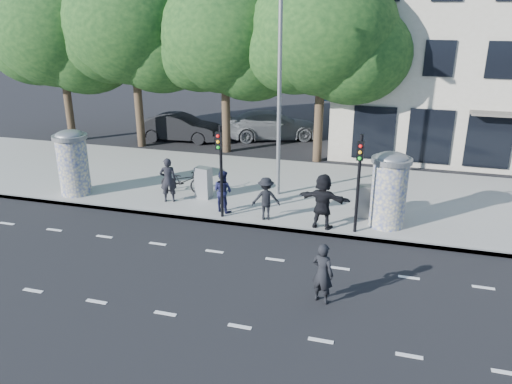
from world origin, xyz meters
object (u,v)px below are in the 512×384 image
(ped_d, at_px, (266,198))
(cabinet_right, at_px, (365,201))
(bicycle, at_px, (183,181))
(cabinet_left, at_px, (204,183))
(ped_c, at_px, (223,191))
(car_right, at_px, (272,125))
(ad_column_left, at_px, (73,161))
(traffic_pole_near, at_px, (220,163))
(ped_b, at_px, (168,180))
(man_road, at_px, (323,273))
(ad_column_right, at_px, (389,188))
(car_mid, at_px, (180,128))
(street_lamp, at_px, (279,79))
(ped_f, at_px, (323,201))
(traffic_pole_far, at_px, (359,174))

(ped_d, relative_size, cabinet_right, 1.29)
(bicycle, height_order, cabinet_left, cabinet_left)
(ped_c, height_order, car_right, ped_c)
(cabinet_left, bearing_deg, ad_column_left, -158.99)
(traffic_pole_near, xyz_separation_m, ped_b, (-2.53, 0.92, -1.19))
(man_road, xyz_separation_m, car_right, (-5.59, 16.67, -0.02))
(cabinet_left, bearing_deg, ped_b, -136.12)
(ad_column_right, distance_m, car_mid, 15.38)
(ad_column_left, xyz_separation_m, cabinet_right, (11.59, 0.72, -0.78))
(street_lamp, height_order, man_road, street_lamp)
(street_lamp, relative_size, ped_d, 5.08)
(street_lamp, bearing_deg, cabinet_left, -157.51)
(ped_f, distance_m, car_mid, 14.33)
(ped_b, bearing_deg, ped_d, 150.65)
(ped_f, distance_m, car_right, 13.21)
(ad_column_right, distance_m, street_lamp, 5.81)
(street_lamp, relative_size, ped_b, 4.52)
(traffic_pole_far, xyz_separation_m, ped_c, (-4.95, 0.57, -1.28))
(street_lamp, xyz_separation_m, car_mid, (-7.67, 7.57, -4.01))
(car_mid, bearing_deg, ad_column_right, -131.85)
(ped_d, distance_m, car_right, 12.40)
(ped_d, bearing_deg, car_mid, -69.76)
(bicycle, distance_m, car_right, 10.43)
(ped_c, height_order, cabinet_right, ped_c)
(ped_d, xyz_separation_m, man_road, (2.75, -4.60, -0.09))
(cabinet_left, height_order, car_mid, car_mid)
(car_mid, bearing_deg, ped_f, -139.75)
(ad_column_right, relative_size, traffic_pole_far, 0.78)
(traffic_pole_far, relative_size, cabinet_left, 2.70)
(ad_column_right, bearing_deg, traffic_pole_near, -171.11)
(ad_column_left, distance_m, ad_column_right, 12.40)
(ad_column_left, distance_m, traffic_pole_far, 11.44)
(car_right, bearing_deg, traffic_pole_near, 163.53)
(street_lamp, xyz_separation_m, cabinet_left, (-2.76, -1.14, -4.01))
(street_lamp, xyz_separation_m, ped_b, (-3.93, -1.92, -3.76))
(ped_b, xyz_separation_m, bicycle, (0.14, 1.06, -0.38))
(traffic_pole_far, relative_size, cabinet_right, 2.79)
(man_road, bearing_deg, ped_c, -26.85)
(ad_column_right, distance_m, car_right, 13.46)
(traffic_pole_near, xyz_separation_m, ped_d, (1.59, 0.28, -1.29))
(ad_column_left, xyz_separation_m, man_road, (10.94, -5.03, -0.69))
(traffic_pole_near, height_order, man_road, traffic_pole_near)
(ad_column_right, height_order, traffic_pole_far, traffic_pole_far)
(traffic_pole_far, distance_m, ped_c, 5.14)
(street_lamp, height_order, car_right, street_lamp)
(ped_b, bearing_deg, ped_f, 151.85)
(ped_f, bearing_deg, car_right, -60.71)
(ped_f, bearing_deg, ped_d, 2.20)
(cabinet_left, bearing_deg, street_lamp, 32.79)
(ped_d, relative_size, man_road, 0.93)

